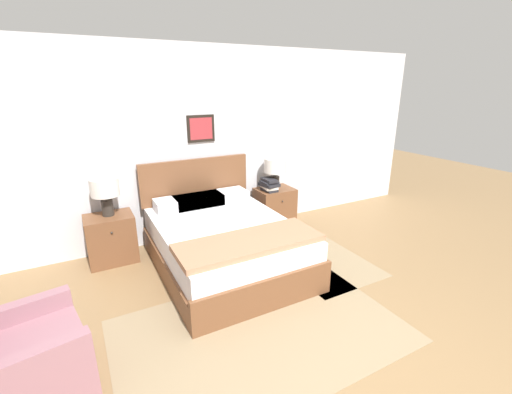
# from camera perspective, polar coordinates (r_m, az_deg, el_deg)

# --- Properties ---
(wall_back) EXTENTS (7.75, 0.09, 2.60)m
(wall_back) POSITION_cam_1_polar(r_m,az_deg,el_deg) (4.80, -9.60, 8.52)
(wall_back) COLOR silver
(wall_back) RESTS_ON ground_plane
(area_rug_main) EXTENTS (2.49, 1.63, 0.01)m
(area_rug_main) POSITION_cam_1_polar(r_m,az_deg,el_deg) (3.28, 0.82, -21.43)
(area_rug_main) COLOR #897556
(area_rug_main) RESTS_ON ground_plane
(area_rug_bedside) EXTENTS (0.99, 1.19, 0.01)m
(area_rug_bedside) POSITION_cam_1_polar(r_m,az_deg,el_deg) (4.36, 11.54, -10.78)
(area_rug_bedside) COLOR #897556
(area_rug_bedside) RESTS_ON ground_plane
(bed) EXTENTS (1.51, 2.01, 1.14)m
(bed) POSITION_cam_1_polar(r_m,az_deg,el_deg) (4.12, -5.40, -7.37)
(bed) COLOR brown
(bed) RESTS_ON ground_plane
(armchair) EXTENTS (0.80, 0.82, 0.93)m
(armchair) POSITION_cam_1_polar(r_m,az_deg,el_deg) (3.00, -34.29, -21.92)
(armchair) COLOR #8E606B
(armchair) RESTS_ON ground_plane
(nightstand_near_window) EXTENTS (0.56, 0.44, 0.60)m
(nightstand_near_window) POSITION_cam_1_polar(r_m,az_deg,el_deg) (4.57, -22.97, -6.40)
(nightstand_near_window) COLOR brown
(nightstand_near_window) RESTS_ON ground_plane
(nightstand_by_door) EXTENTS (0.56, 0.44, 0.60)m
(nightstand_by_door) POSITION_cam_1_polar(r_m,az_deg,el_deg) (5.25, 3.12, -1.75)
(nightstand_by_door) COLOR brown
(nightstand_by_door) RESTS_ON ground_plane
(table_lamp_near_window) EXTENTS (0.32, 0.32, 0.46)m
(table_lamp_near_window) POSITION_cam_1_polar(r_m,az_deg,el_deg) (4.39, -23.87, 1.10)
(table_lamp_near_window) COLOR #2D2823
(table_lamp_near_window) RESTS_ON nightstand_near_window
(table_lamp_by_door) EXTENTS (0.32, 0.32, 0.46)m
(table_lamp_by_door) POSITION_cam_1_polar(r_m,az_deg,el_deg) (5.09, 3.18, 4.89)
(table_lamp_by_door) COLOR #2D2823
(table_lamp_by_door) RESTS_ON nightstand_by_door
(book_thick_bottom) EXTENTS (0.17, 0.26, 0.04)m
(book_thick_bottom) POSITION_cam_1_polar(r_m,az_deg,el_deg) (5.05, 2.21, 1.26)
(book_thick_bottom) COLOR #232328
(book_thick_bottom) RESTS_ON nightstand_by_door
(book_hardcover_middle) EXTENTS (0.20, 0.27, 0.04)m
(book_hardcover_middle) POSITION_cam_1_polar(r_m,az_deg,el_deg) (5.04, 2.22, 1.66)
(book_hardcover_middle) COLOR silver
(book_hardcover_middle) RESTS_ON book_thick_bottom
(book_novel_upper) EXTENTS (0.25, 0.30, 0.04)m
(book_novel_upper) POSITION_cam_1_polar(r_m,az_deg,el_deg) (5.03, 2.22, 2.09)
(book_novel_upper) COLOR #232328
(book_novel_upper) RESTS_ON book_hardcover_middle
(book_slim_near_top) EXTENTS (0.22, 0.23, 0.03)m
(book_slim_near_top) POSITION_cam_1_polar(r_m,az_deg,el_deg) (5.02, 2.23, 2.47)
(book_slim_near_top) COLOR #232328
(book_slim_near_top) RESTS_ON book_novel_upper
(book_paperback_top) EXTENTS (0.15, 0.26, 0.04)m
(book_paperback_top) POSITION_cam_1_polar(r_m,az_deg,el_deg) (5.01, 2.23, 2.84)
(book_paperback_top) COLOR #232328
(book_paperback_top) RESTS_ON book_slim_near_top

